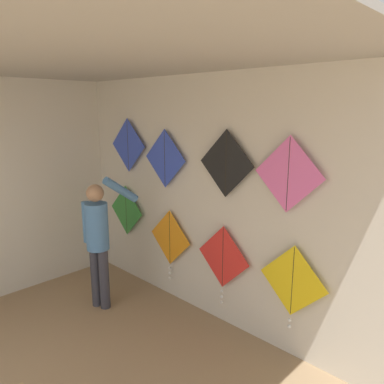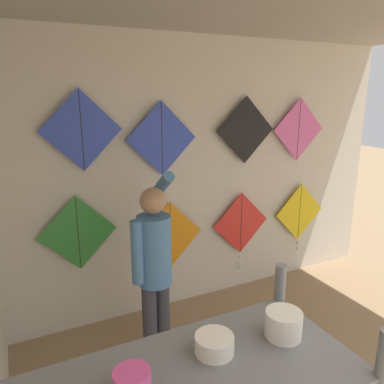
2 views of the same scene
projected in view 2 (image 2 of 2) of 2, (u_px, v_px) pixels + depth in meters
back_panel at (198, 176)px, 3.95m from camera, size 4.77×0.06×2.80m
shopkeeper at (154, 262)px, 3.00m from camera, size 0.41×0.62×1.66m
kite_0 at (78, 233)px, 3.43m from camera, size 0.72×0.01×0.72m
kite_1 at (170, 238)px, 3.87m from camera, size 0.72×0.04×0.92m
kite_2 at (241, 226)px, 4.25m from camera, size 0.72×0.04×0.92m
kite_3 at (299, 213)px, 4.61m from camera, size 0.72×0.04×0.85m
kite_4 at (81, 130)px, 3.23m from camera, size 0.72×0.01×0.72m
kite_5 at (162, 139)px, 3.58m from camera, size 0.72×0.01×0.72m
kite_6 at (246, 130)px, 3.98m from camera, size 0.72×0.01×0.72m
kite_7 at (299, 130)px, 4.30m from camera, size 0.72×0.01×0.72m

